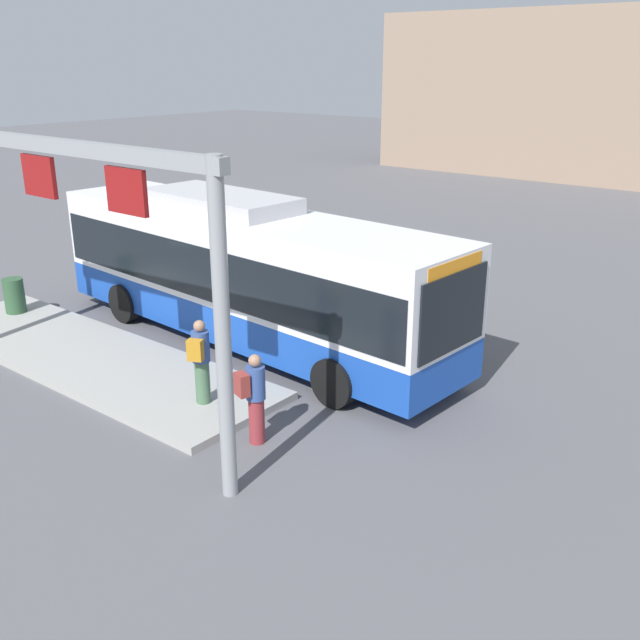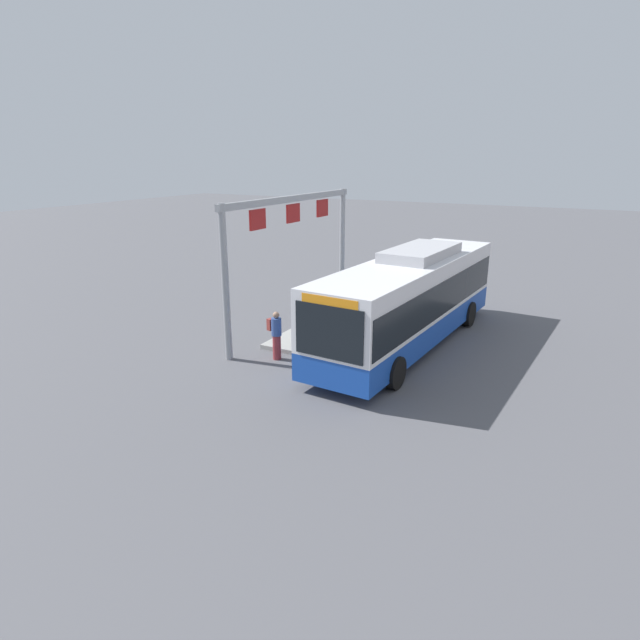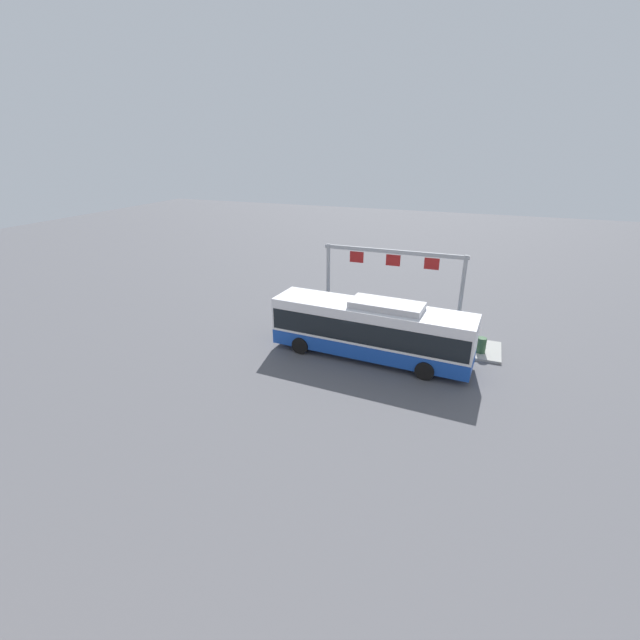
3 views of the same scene
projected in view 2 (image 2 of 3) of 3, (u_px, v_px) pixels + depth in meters
The scene contains 7 objects.
ground_plane at pixel (407, 344), 19.49m from camera, with size 120.00×120.00×0.00m, color #56565B.
platform_curb at pixel (354, 317), 22.58m from camera, with size 10.00×2.80×0.16m, color #9E9E99.
bus_main at pixel (410, 296), 18.96m from camera, with size 11.32×3.25×3.46m.
person_boarding at pixel (276, 334), 17.86m from camera, with size 0.46×0.59×1.67m.
person_waiting_near at pixel (307, 318), 19.07m from camera, with size 0.51×0.60×1.67m.
platform_sign_gantry at pixel (293, 233), 20.63m from camera, with size 9.06×0.24×5.20m.
trash_bin at pixel (398, 287), 25.44m from camera, with size 0.52×0.52×0.90m, color #2D5133.
Camera 2 is at (17.68, 5.89, 6.62)m, focal length 29.90 mm.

